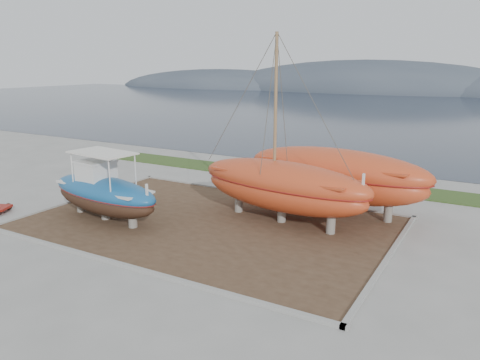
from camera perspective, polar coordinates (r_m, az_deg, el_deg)
The scene contains 10 objects.
ground at distance 21.31m, azimuth -9.93°, elevation -8.40°, with size 140.00×140.00×0.00m, color gray.
dirt_patch at distance 24.29m, azimuth -3.91°, elevation -5.28°, with size 18.00×12.00×0.06m, color #422D1E.
curb_frame at distance 24.27m, azimuth -3.91°, elevation -5.18°, with size 18.60×12.60×0.15m, color gray, non-canonical shape.
grass_strip at distance 34.05m, azimuth 6.83°, elevation 0.35°, with size 44.00×3.00×0.08m, color #284219.
sea at distance 86.36m, azimuth 21.30°, elevation 7.79°, with size 260.00×100.00×0.04m, color #182130, non-canonical shape.
mountain_ridge at distance 140.84m, azimuth 24.84°, elevation 9.54°, with size 200.00×36.00×20.00m, color #333D49, non-canonical shape.
blue_caique at distance 25.30m, azimuth -16.30°, elevation -0.70°, with size 7.47×2.33×3.60m, color #16538B, non-canonical shape.
white_dinghy at distance 28.99m, azimuth -14.99°, elevation -1.29°, with size 3.75×1.41×1.13m, color silver, non-canonical shape.
orange_sailboat at distance 23.37m, azimuth 5.32°, elevation 5.96°, with size 9.72×2.87×9.46m, color #B53D1B, non-canonical shape.
orange_bare_hull at distance 26.08m, azimuth 11.48°, elevation -0.17°, with size 10.47×3.14×3.43m, color #B53D1B, non-canonical shape.
Camera 1 is at (12.77, -15.03, 8.08)m, focal length 35.00 mm.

